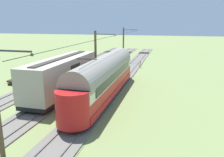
{
  "coord_description": "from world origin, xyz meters",
  "views": [
    {
      "loc": [
        -10.96,
        25.64,
        7.59
      ],
      "look_at": [
        -4.98,
        2.78,
        1.66
      ],
      "focal_mm": 36.03,
      "sensor_mm": 36.0,
      "label": 1
    }
  ],
  "objects_px": {
    "catenary_pole_foreground": "(124,44)",
    "spare_tie_stack": "(17,81)",
    "boxcar_adjacent": "(63,75)",
    "switch_stand": "(140,64)",
    "catenary_pole_mid_near": "(96,57)",
    "vintage_streetcar": "(104,75)"
  },
  "relations": [
    {
      "from": "catenary_pole_mid_near",
      "to": "switch_stand",
      "type": "height_order",
      "value": "catenary_pole_mid_near"
    },
    {
      "from": "boxcar_adjacent",
      "to": "catenary_pole_mid_near",
      "type": "height_order",
      "value": "catenary_pole_mid_near"
    },
    {
      "from": "vintage_streetcar",
      "to": "catenary_pole_foreground",
      "type": "distance_m",
      "value": 21.3
    },
    {
      "from": "switch_stand",
      "to": "boxcar_adjacent",
      "type": "bearing_deg",
      "value": 70.22
    },
    {
      "from": "boxcar_adjacent",
      "to": "spare_tie_stack",
      "type": "height_order",
      "value": "boxcar_adjacent"
    },
    {
      "from": "catenary_pole_mid_near",
      "to": "spare_tie_stack",
      "type": "xyz_separation_m",
      "value": [
        9.99,
        2.3,
        -3.19
      ]
    },
    {
      "from": "boxcar_adjacent",
      "to": "switch_stand",
      "type": "relative_size",
      "value": 10.04
    },
    {
      "from": "vintage_streetcar",
      "to": "spare_tie_stack",
      "type": "bearing_deg",
      "value": -10.04
    },
    {
      "from": "catenary_pole_mid_near",
      "to": "switch_stand",
      "type": "xyz_separation_m",
      "value": [
        -3.89,
        -11.93,
        -2.76
      ]
    },
    {
      "from": "catenary_pole_foreground",
      "to": "boxcar_adjacent",
      "type": "bearing_deg",
      "value": 84.33
    },
    {
      "from": "vintage_streetcar",
      "to": "switch_stand",
      "type": "xyz_separation_m",
      "value": [
        -1.51,
        -16.43,
        -1.56
      ]
    },
    {
      "from": "catenary_pole_foreground",
      "to": "catenary_pole_mid_near",
      "type": "bearing_deg",
      "value": 90.0
    },
    {
      "from": "catenary_pole_mid_near",
      "to": "spare_tie_stack",
      "type": "distance_m",
      "value": 10.74
    },
    {
      "from": "catenary_pole_foreground",
      "to": "spare_tie_stack",
      "type": "bearing_deg",
      "value": 62.19
    },
    {
      "from": "catenary_pole_mid_near",
      "to": "vintage_streetcar",
      "type": "bearing_deg",
      "value": 117.95
    },
    {
      "from": "switch_stand",
      "to": "spare_tie_stack",
      "type": "bearing_deg",
      "value": 45.73
    },
    {
      "from": "boxcar_adjacent",
      "to": "catenary_pole_foreground",
      "type": "distance_m",
      "value": 21.59
    },
    {
      "from": "boxcar_adjacent",
      "to": "catenary_pole_mid_near",
      "type": "relative_size",
      "value": 1.87
    },
    {
      "from": "vintage_streetcar",
      "to": "catenary_pole_foreground",
      "type": "bearing_deg",
      "value": -83.57
    },
    {
      "from": "catenary_pole_foreground",
      "to": "spare_tie_stack",
      "type": "height_order",
      "value": "catenary_pole_foreground"
    },
    {
      "from": "catenary_pole_foreground",
      "to": "spare_tie_stack",
      "type": "xyz_separation_m",
      "value": [
        9.99,
        18.94,
        -3.19
      ]
    },
    {
      "from": "switch_stand",
      "to": "spare_tie_stack",
      "type": "relative_size",
      "value": 0.51
    }
  ]
}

